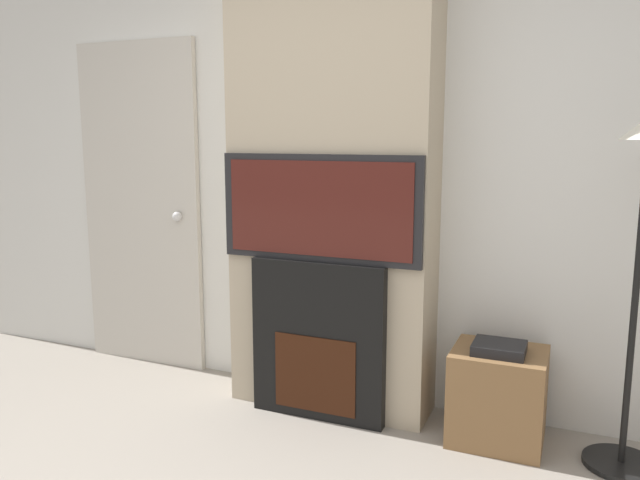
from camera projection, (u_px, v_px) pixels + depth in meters
The scene contains 7 objects.
wall_back at pixel (346, 161), 3.48m from camera, with size 6.00×0.06×2.70m.
chimney_breast at pixel (332, 163), 3.31m from camera, with size 1.10×0.34×2.70m.
fireplace at pixel (320, 340), 3.31m from camera, with size 0.73×0.15×0.85m.
television at pixel (320, 208), 3.19m from camera, with size 1.09×0.07×0.55m.
floor_lamp at pixel (639, 254), 2.69m from camera, with size 0.34×0.34×1.58m.
media_stand at pixel (498, 394), 3.05m from camera, with size 0.44×0.38×0.51m.
entry_door at pixel (141, 207), 4.02m from camera, with size 0.88×0.09×2.07m.
Camera 1 is at (1.24, -1.26, 1.49)m, focal length 35.00 mm.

